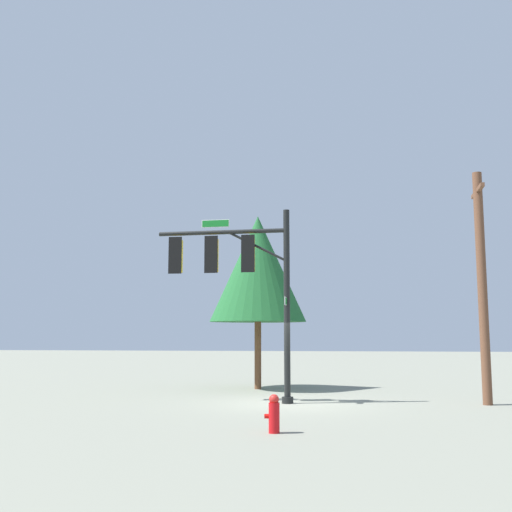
{
  "coord_description": "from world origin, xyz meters",
  "views": [
    {
      "loc": [
        -1.46,
        19.22,
        2.13
      ],
      "look_at": [
        1.04,
        -0.35,
        4.69
      ],
      "focal_mm": 42.47,
      "sensor_mm": 36.0,
      "label": 1
    }
  ],
  "objects_px": {
    "signal_pole_assembly": "(235,269)",
    "utility_pole": "(482,282)",
    "fire_hydrant": "(274,414)",
    "tree_near": "(258,269)"
  },
  "relations": [
    {
      "from": "utility_pole",
      "to": "tree_near",
      "type": "xyz_separation_m",
      "value": [
        7.62,
        -4.52,
        1.01
      ]
    },
    {
      "from": "signal_pole_assembly",
      "to": "tree_near",
      "type": "height_order",
      "value": "tree_near"
    },
    {
      "from": "signal_pole_assembly",
      "to": "utility_pole",
      "type": "bearing_deg",
      "value": -178.42
    },
    {
      "from": "signal_pole_assembly",
      "to": "fire_hydrant",
      "type": "bearing_deg",
      "value": 107.45
    },
    {
      "from": "utility_pole",
      "to": "tree_near",
      "type": "distance_m",
      "value": 8.92
    },
    {
      "from": "signal_pole_assembly",
      "to": "utility_pole",
      "type": "xyz_separation_m",
      "value": [
        -7.8,
        -0.22,
        -0.5
      ]
    },
    {
      "from": "utility_pole",
      "to": "fire_hydrant",
      "type": "height_order",
      "value": "utility_pole"
    },
    {
      "from": "fire_hydrant",
      "to": "utility_pole",
      "type": "bearing_deg",
      "value": -134.33
    },
    {
      "from": "utility_pole",
      "to": "fire_hydrant",
      "type": "distance_m",
      "value": 9.15
    },
    {
      "from": "fire_hydrant",
      "to": "tree_near",
      "type": "height_order",
      "value": "tree_near"
    }
  ]
}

